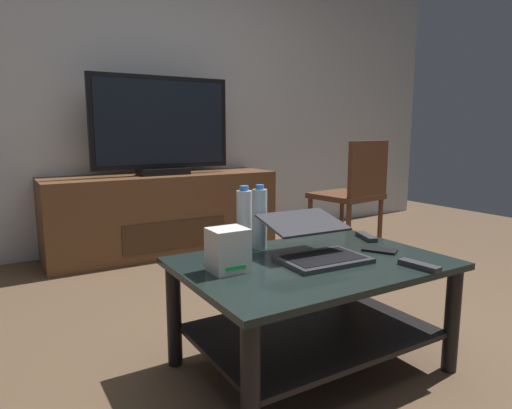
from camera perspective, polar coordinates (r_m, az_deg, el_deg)
name	(u,v)px	position (r m, az deg, el deg)	size (l,w,h in m)	color
ground_plane	(316,358)	(2.04, 7.70, -18.90)	(7.68, 7.68, 0.00)	brown
back_wall	(142,76)	(3.89, -14.39, 15.58)	(6.40, 0.12, 2.80)	silver
coffee_table	(312,294)	(1.84, 7.13, -11.33)	(1.03, 0.72, 0.46)	black
media_cabinet	(164,213)	(3.63, -11.69, -1.12)	(1.80, 0.52, 0.62)	brown
television	(162,128)	(3.55, -11.94, 9.59)	(1.09, 0.20, 0.75)	black
dining_chair	(354,191)	(3.44, 12.41, 1.73)	(0.50, 0.50, 0.89)	#59331E
laptop	(315,244)	(1.81, 7.51, -4.99)	(0.35, 0.39, 0.16)	#333338
router_box	(228,250)	(1.63, -3.61, -5.81)	(0.13, 0.12, 0.16)	white
water_bottle_near	(260,218)	(1.93, 0.49, -1.79)	(0.06, 0.06, 0.28)	silver
water_bottle_far	(244,224)	(1.79, -1.50, -2.48)	(0.06, 0.06, 0.29)	silver
cell_phone	(380,250)	(1.98, 15.53, -5.65)	(0.07, 0.14, 0.01)	black
tv_remote	(419,265)	(1.79, 20.14, -7.33)	(0.04, 0.16, 0.02)	#2D2D30
soundbar_remote	(366,237)	(2.19, 13.92, -4.01)	(0.04, 0.16, 0.02)	#2D2D30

